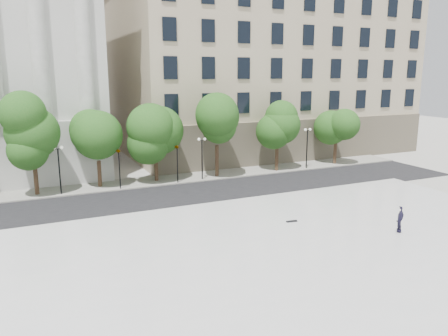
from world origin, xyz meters
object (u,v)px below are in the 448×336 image
Objects in this scene: traffic_light_west at (119,150)px; person_lying at (399,229)px; skateboard at (292,221)px; traffic_light_east at (177,146)px.

person_lying is (13.36, -19.19, -2.95)m from traffic_light_west.
traffic_light_west is 2.52× the size of person_lying.
person_lying reaches higher than skateboard.
traffic_light_east is 2.52× the size of person_lying.
traffic_light_west is at bearing 125.65° from skateboard.
skateboard is at bearing -78.34° from traffic_light_east.
traffic_light_west is 5.45× the size of skateboard.
skateboard is (8.41, -14.71, -3.14)m from traffic_light_west.
traffic_light_east is (5.38, -0.00, 0.00)m from traffic_light_west.
traffic_light_east is 20.99m from person_lying.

